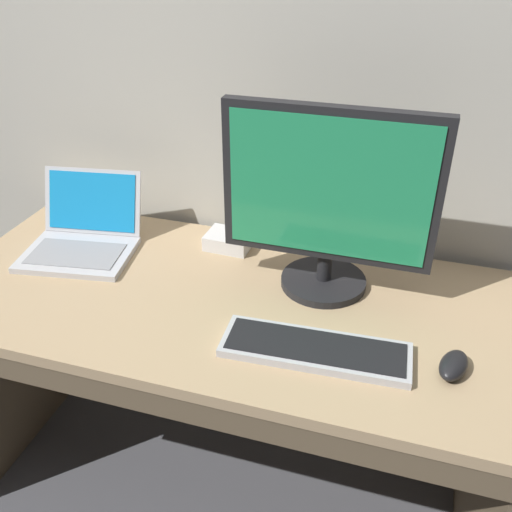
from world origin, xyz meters
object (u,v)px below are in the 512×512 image
object	(u,v)px
laptop_silver	(82,238)
computer_mouse	(453,365)
external_monitor	(328,201)
external_drive_box	(229,240)
wired_keyboard	(315,349)

from	to	relation	value
laptop_silver	computer_mouse	xyz separation A→B (m)	(1.08, -0.23, -0.02)
external_monitor	computer_mouse	distance (m)	0.49
laptop_silver	external_monitor	world-z (taller)	external_monitor
external_monitor	external_drive_box	bearing A→B (deg)	157.13
laptop_silver	external_drive_box	world-z (taller)	laptop_silver
computer_mouse	laptop_silver	bearing A→B (deg)	-175.79
wired_keyboard	computer_mouse	xyz separation A→B (m)	(0.31, 0.03, 0.01)
laptop_silver	computer_mouse	distance (m)	1.10
laptop_silver	external_monitor	xyz separation A→B (m)	(0.73, 0.01, 0.22)
laptop_silver	external_monitor	distance (m)	0.77
external_drive_box	external_monitor	bearing A→B (deg)	-22.87
wired_keyboard	external_drive_box	distance (m)	0.54
external_monitor	wired_keyboard	size ratio (longest dim) A/B	1.22
computer_mouse	external_drive_box	bearing A→B (deg)	166.55
external_monitor	external_drive_box	distance (m)	0.42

